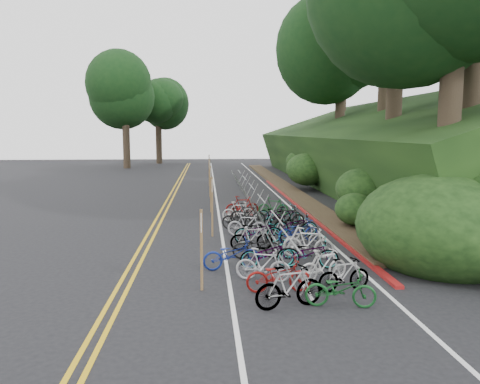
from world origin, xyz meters
The scene contains 11 objects.
ground centered at (0.00, 0.00, 0.00)m, with size 120.00×120.00×0.00m, color black.
road_markings centered at (0.63, 10.10, 0.00)m, with size 7.47×80.00×0.01m.
red_curb centered at (5.70, 12.00, 0.05)m, with size 0.25×28.00×0.10m, color maroon.
embankment centered at (12.96, 19.04, 2.57)m, with size 14.30×48.14×9.11m.
tree_cluster centered at (9.76, 22.03, 12.75)m, with size 33.63×55.03×20.51m.
bike_rack_front centered at (2.81, -0.79, 0.91)m, with size 1.17×3.45×1.22m.
bike_racks_rest centered at (3.00, 13.00, 0.85)m, with size 1.14×23.00×1.17m.
signpost_near centered at (0.22, -1.64, 1.30)m, with size 0.08×0.40×2.27m.
signposts_rest centered at (0.60, 14.00, 1.43)m, with size 0.08×18.40×2.50m.
bike_front centered at (1.15, 0.26, 0.49)m, with size 1.85×0.64×0.97m, color navy.
bike_valet centered at (3.01, 3.00, 0.49)m, with size 3.19×14.53×1.08m.
Camera 1 is at (0.37, -14.14, 4.36)m, focal length 35.00 mm.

